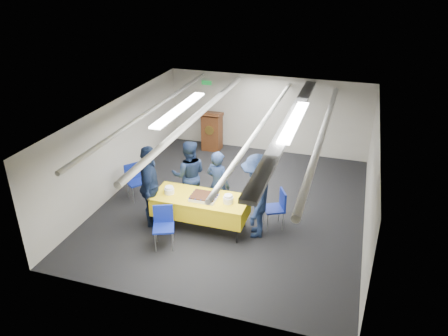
# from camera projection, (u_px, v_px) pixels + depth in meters

# --- Properties ---
(ground) EXTENTS (7.00, 7.00, 0.00)m
(ground) POSITION_uv_depth(u_px,v_px,m) (234.00, 205.00, 10.46)
(ground) COLOR black
(ground) RESTS_ON ground
(room_shell) EXTENTS (6.00, 7.00, 2.30)m
(room_shell) POSITION_uv_depth(u_px,v_px,m) (243.00, 129.00, 9.99)
(room_shell) COLOR beige
(room_shell) RESTS_ON ground
(serving_table) EXTENTS (2.05, 0.87, 0.77)m
(serving_table) POSITION_uv_depth(u_px,v_px,m) (201.00, 205.00, 9.35)
(serving_table) COLOR black
(serving_table) RESTS_ON ground
(sheet_cake) EXTENTS (0.56, 0.44, 0.10)m
(sheet_cake) POSITION_uv_depth(u_px,v_px,m) (204.00, 197.00, 9.16)
(sheet_cake) COLOR white
(sheet_cake) RESTS_ON serving_table
(plate_stack_left) EXTENTS (0.22, 0.22, 0.16)m
(plate_stack_left) POSITION_uv_depth(u_px,v_px,m) (169.00, 190.00, 9.37)
(plate_stack_left) COLOR white
(plate_stack_left) RESTS_ON serving_table
(plate_stack_right) EXTENTS (0.21, 0.21, 0.18)m
(plate_stack_right) POSITION_uv_depth(u_px,v_px,m) (228.00, 199.00, 9.00)
(plate_stack_right) COLOR white
(plate_stack_right) RESTS_ON serving_table
(podium) EXTENTS (0.62, 0.53, 1.25)m
(podium) POSITION_uv_depth(u_px,v_px,m) (212.00, 130.00, 13.24)
(podium) COLOR #5E3017
(podium) RESTS_ON ground
(chair_near) EXTENTS (0.55, 0.55, 0.87)m
(chair_near) POSITION_uv_depth(u_px,v_px,m) (163.00, 222.00, 8.81)
(chair_near) COLOR gray
(chair_near) RESTS_ON ground
(chair_right) EXTENTS (0.56, 0.56, 0.87)m
(chair_right) POSITION_uv_depth(u_px,v_px,m) (278.00, 205.00, 9.42)
(chair_right) COLOR gray
(chair_right) RESTS_ON ground
(chair_left) EXTENTS (0.59, 0.59, 0.87)m
(chair_left) POSITION_uv_depth(u_px,v_px,m) (134.00, 178.00, 10.58)
(chair_left) COLOR gray
(chair_left) RESTS_ON ground
(sailor_a) EXTENTS (0.68, 0.54, 1.62)m
(sailor_a) POSITION_uv_depth(u_px,v_px,m) (218.00, 185.00, 9.66)
(sailor_a) COLOR black
(sailor_a) RESTS_ON ground
(sailor_b) EXTENTS (0.98, 0.87, 1.67)m
(sailor_b) POSITION_uv_depth(u_px,v_px,m) (189.00, 175.00, 10.04)
(sailor_b) COLOR black
(sailor_b) RESTS_ON ground
(sailor_c) EXTENTS (0.84, 1.18, 1.86)m
(sailor_c) POSITION_uv_depth(u_px,v_px,m) (150.00, 187.00, 9.34)
(sailor_c) COLOR black
(sailor_c) RESTS_ON ground
(sailor_d) EXTENTS (0.87, 1.28, 1.84)m
(sailor_d) POSITION_uv_depth(u_px,v_px,m) (257.00, 196.00, 8.97)
(sailor_d) COLOR black
(sailor_d) RESTS_ON ground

